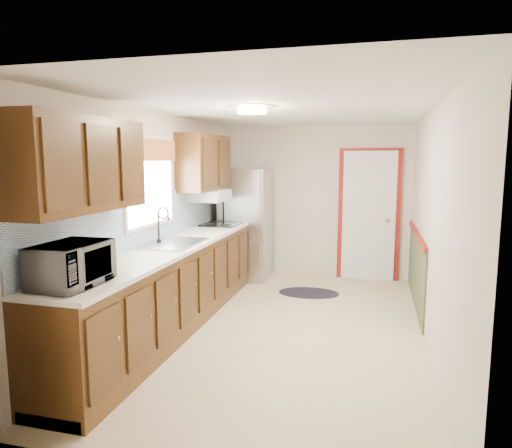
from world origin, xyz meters
The scene contains 8 objects.
room_shell centered at (0.00, 0.00, 1.20)m, with size 3.20×5.20×2.52m.
kitchen_run centered at (-1.24, -0.29, 0.81)m, with size 0.63×4.00×2.20m.
back_wall_trim centered at (0.99, 2.21, 0.89)m, with size 1.12×2.30×2.08m.
ceiling_fixture centered at (-0.30, -0.20, 2.36)m, with size 0.30×0.30×0.06m, color #FFD88C.
microwave centered at (-1.20, -1.95, 1.13)m, with size 0.58×0.32×0.39m, color white.
refrigerator centered at (-1.02, 2.05, 0.86)m, with size 0.73×0.73×1.73m.
rug centered at (0.08, 1.44, 0.01)m, with size 0.85×0.54×0.01m, color black.
cooktop centered at (-1.19, 1.40, 0.95)m, with size 0.50×0.60×0.02m, color black.
Camera 1 is at (0.95, -4.77, 1.86)m, focal length 32.00 mm.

